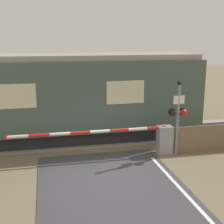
# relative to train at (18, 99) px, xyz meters

# --- Properties ---
(ground_plane) EXTENTS (80.00, 80.00, 0.00)m
(ground_plane) POSITION_rel_train_xyz_m (3.09, -4.20, -2.00)
(ground_plane) COLOR #6B6047
(track_bed) EXTENTS (36.00, 3.20, 0.13)m
(track_bed) POSITION_rel_train_xyz_m (3.09, 0.00, -1.98)
(track_bed) COLOR gray
(track_bed) RESTS_ON ground_plane
(train) EXTENTS (16.42, 2.93, 3.92)m
(train) POSITION_rel_train_xyz_m (0.00, 0.00, 0.00)
(train) COLOR black
(train) RESTS_ON ground_plane
(crossing_barrier) EXTENTS (6.53, 0.44, 1.19)m
(crossing_barrier) POSITION_rel_train_xyz_m (5.24, -2.70, -1.33)
(crossing_barrier) COLOR gray
(crossing_barrier) RESTS_ON ground_plane
(signal_post) EXTENTS (0.75, 0.26, 3.01)m
(signal_post) POSITION_rel_train_xyz_m (6.28, -2.95, -0.29)
(signal_post) COLOR gray
(signal_post) RESTS_ON ground_plane
(roadside_fence) EXTENTS (4.17, 0.06, 1.10)m
(roadside_fence) POSITION_rel_train_xyz_m (7.94, -2.85, -1.45)
(roadside_fence) COLOR #726047
(roadside_fence) RESTS_ON ground_plane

